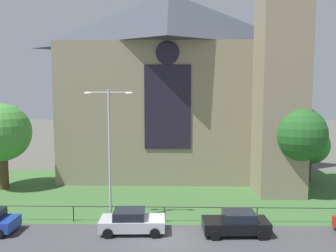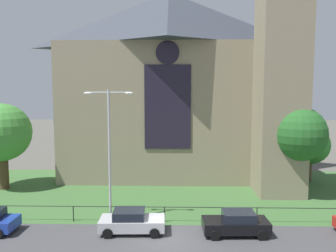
# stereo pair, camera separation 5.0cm
# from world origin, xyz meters

# --- Properties ---
(ground) EXTENTS (160.00, 160.00, 0.00)m
(ground) POSITION_xyz_m (0.00, 10.00, 0.00)
(ground) COLOR #56544C
(grass_verge) EXTENTS (120.00, 20.00, 0.01)m
(grass_verge) POSITION_xyz_m (0.00, 8.00, 0.00)
(grass_verge) COLOR #3D6633
(grass_verge) RESTS_ON ground
(church_building) EXTENTS (23.20, 16.20, 26.00)m
(church_building) POSITION_xyz_m (0.58, 16.94, 10.27)
(church_building) COLOR gray
(church_building) RESTS_ON ground
(iron_railing) EXTENTS (25.89, 0.07, 1.13)m
(iron_railing) POSITION_xyz_m (-0.19, 2.50, 0.95)
(iron_railing) COLOR black
(iron_railing) RESTS_ON ground
(tree_right_far) EXTENTS (3.91, 3.91, 5.72)m
(tree_right_far) POSITION_xyz_m (14.32, 13.83, 3.74)
(tree_right_far) COLOR brown
(tree_right_far) RESTS_ON ground
(tree_left_far) EXTENTS (5.40, 5.40, 8.09)m
(tree_left_far) POSITION_xyz_m (-15.68, 10.38, 5.33)
(tree_left_far) COLOR #4C3823
(tree_left_far) RESTS_ON ground
(tree_right_near) EXTENTS (4.70, 4.70, 7.89)m
(tree_right_near) POSITION_xyz_m (11.16, 8.45, 5.49)
(tree_right_near) COLOR brown
(tree_right_near) RESTS_ON ground
(streetlamp_near) EXTENTS (3.37, 0.26, 9.30)m
(streetlamp_near) POSITION_xyz_m (-3.98, 2.40, 5.82)
(streetlamp_near) COLOR #B2B2B7
(streetlamp_near) RESTS_ON ground
(parked_car_silver) EXTENTS (4.26, 2.15, 1.51)m
(parked_car_silver) POSITION_xyz_m (-2.28, 0.76, 0.74)
(parked_car_silver) COLOR #B7B7BC
(parked_car_silver) RESTS_ON ground
(parked_car_black) EXTENTS (4.26, 2.14, 1.51)m
(parked_car_black) POSITION_xyz_m (4.48, 0.62, 0.74)
(parked_car_black) COLOR black
(parked_car_black) RESTS_ON ground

